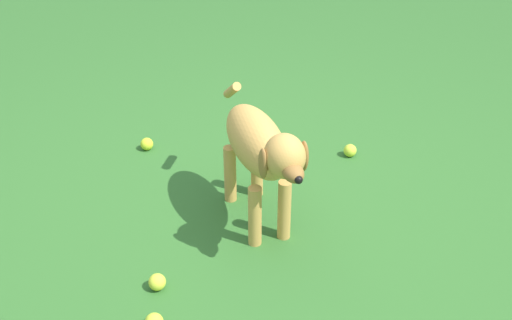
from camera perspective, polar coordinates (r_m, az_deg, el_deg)
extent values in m
plane|color=#2D6026|center=(2.64, 0.57, -6.30)|extent=(14.00, 14.00, 0.00)
ellipsoid|color=#C69347|center=(2.49, 0.00, 1.84)|extent=(0.55, 0.34, 0.23)
cylinder|color=#C69347|center=(2.51, 2.66, -4.69)|extent=(0.06, 0.06, 0.28)
cylinder|color=#C69347|center=(2.48, -0.11, -5.29)|extent=(0.06, 0.06, 0.28)
cylinder|color=#C69347|center=(2.77, 0.09, -0.83)|extent=(0.06, 0.06, 0.28)
cylinder|color=#C69347|center=(2.74, -2.44, -1.32)|extent=(0.06, 0.06, 0.28)
ellipsoid|color=#C69347|center=(2.19, 2.69, 0.37)|extent=(0.21, 0.19, 0.17)
ellipsoid|color=olive|center=(2.14, 3.43, -1.10)|extent=(0.13, 0.11, 0.07)
sphere|color=black|center=(2.10, 4.00, -1.86)|extent=(0.03, 0.03, 0.03)
ellipsoid|color=olive|center=(2.23, 4.50, 0.37)|extent=(0.07, 0.05, 0.13)
ellipsoid|color=olive|center=(2.18, 0.66, -0.36)|extent=(0.07, 0.05, 0.13)
cylinder|color=#C69347|center=(2.71, -2.25, 6.53)|extent=(0.17, 0.09, 0.13)
sphere|color=#C3D936|center=(3.15, 8.79, 0.88)|extent=(0.07, 0.07, 0.07)
sphere|color=#C9D537|center=(2.37, -9.23, -11.20)|extent=(0.07, 0.07, 0.07)
sphere|color=#C3D92B|center=(3.22, -10.17, 1.48)|extent=(0.07, 0.07, 0.07)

